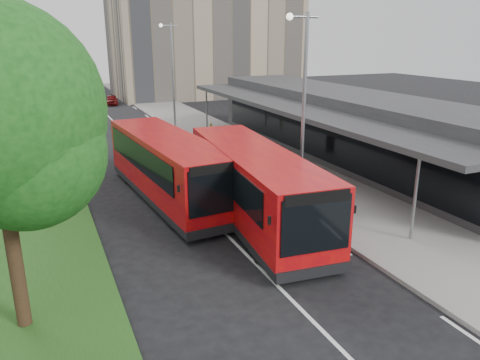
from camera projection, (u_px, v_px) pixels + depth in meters
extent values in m
plane|color=black|center=(230.00, 238.00, 17.49)|extent=(120.00, 120.00, 0.00)
cube|color=gray|center=(204.00, 129.00, 37.26)|extent=(5.00, 80.00, 0.15)
cube|color=#1D4A18|center=(26.00, 144.00, 32.30)|extent=(5.00, 80.00, 0.10)
cube|color=silver|center=(143.00, 151.00, 30.61)|extent=(0.12, 70.00, 0.01)
cube|color=silver|center=(472.00, 337.00, 11.74)|extent=(0.12, 2.00, 0.01)
cube|color=silver|center=(335.00, 244.00, 16.99)|extent=(0.12, 2.00, 0.01)
cube|color=silver|center=(262.00, 194.00, 22.25)|extent=(0.12, 2.00, 0.01)
cube|color=silver|center=(217.00, 164.00, 27.50)|extent=(0.12, 2.00, 0.01)
cube|color=silver|center=(187.00, 143.00, 32.75)|extent=(0.12, 2.00, 0.01)
cube|color=silver|center=(164.00, 128.00, 38.00)|extent=(0.12, 2.00, 0.01)
cube|color=silver|center=(148.00, 117.00, 43.25)|extent=(0.12, 2.00, 0.01)
cube|color=silver|center=(135.00, 108.00, 48.50)|extent=(0.12, 2.00, 0.01)
cube|color=silver|center=(124.00, 101.00, 53.75)|extent=(0.12, 2.00, 0.01)
cube|color=silver|center=(116.00, 95.00, 59.00)|extent=(0.12, 2.00, 0.01)
cube|color=tan|center=(204.00, 20.00, 56.91)|extent=(22.00, 12.00, 18.00)
cube|color=#29292B|center=(348.00, 126.00, 28.09)|extent=(5.00, 26.00, 4.00)
cube|color=black|center=(312.00, 136.00, 27.25)|extent=(0.06, 24.00, 2.20)
cube|color=#29292B|center=(294.00, 109.00, 26.25)|extent=(2.80, 26.00, 0.25)
cylinder|color=gray|center=(415.00, 200.00, 16.62)|extent=(0.12, 0.12, 3.30)
cylinder|color=gray|center=(207.00, 111.00, 35.88)|extent=(0.12, 0.12, 3.30)
cylinder|color=black|center=(15.00, 257.00, 11.60)|extent=(0.36, 0.36, 4.00)
sphere|color=#124612|center=(26.00, 151.00, 10.66)|extent=(3.64, 3.64, 3.64)
cylinder|color=black|center=(20.00, 150.00, 22.08)|extent=(0.36, 0.36, 4.11)
sphere|color=#124612|center=(9.00, 69.00, 20.97)|extent=(5.23, 5.23, 5.23)
sphere|color=#124612|center=(26.00, 91.00, 21.13)|extent=(3.74, 3.74, 3.74)
cylinder|color=black|center=(23.00, 116.00, 32.65)|extent=(0.36, 0.36, 3.64)
sphere|color=#124612|center=(16.00, 68.00, 31.67)|extent=(4.64, 4.64, 4.64)
sphere|color=#124612|center=(27.00, 80.00, 31.79)|extent=(3.31, 3.31, 3.31)
sphere|color=#124612|center=(9.00, 76.00, 32.09)|extent=(3.64, 3.64, 3.64)
cylinder|color=gray|center=(304.00, 113.00, 19.61)|extent=(0.16, 0.16, 8.00)
cylinder|color=gray|center=(303.00, 17.00, 18.40)|extent=(1.40, 0.10, 0.10)
sphere|color=silver|center=(290.00, 17.00, 18.17)|extent=(0.28, 0.28, 0.28)
cylinder|color=gray|center=(173.00, 76.00, 37.11)|extent=(0.16, 0.16, 8.00)
cylinder|color=gray|center=(168.00, 25.00, 35.90)|extent=(1.40, 0.10, 0.10)
sphere|color=silver|center=(161.00, 25.00, 35.67)|extent=(0.28, 0.28, 0.28)
cube|color=red|center=(254.00, 183.00, 18.52)|extent=(3.41, 10.65, 2.64)
cube|color=black|center=(254.00, 213.00, 18.91)|extent=(3.43, 10.68, 0.30)
cube|color=black|center=(316.00, 225.00, 13.68)|extent=(2.24, 0.25, 1.75)
cube|color=black|center=(218.00, 144.00, 23.16)|extent=(2.19, 0.24, 1.30)
cube|color=black|center=(221.00, 172.00, 18.27)|extent=(0.84, 8.95, 1.20)
cube|color=black|center=(281.00, 166.00, 19.04)|extent=(0.84, 8.95, 1.20)
cube|color=black|center=(314.00, 273.00, 14.13)|extent=(2.49, 0.30, 0.35)
cube|color=black|center=(318.00, 198.00, 13.42)|extent=(2.09, 0.22, 0.35)
cube|color=black|center=(269.00, 220.00, 13.38)|extent=(0.09, 0.09, 0.25)
cube|color=black|center=(355.00, 209.00, 14.23)|extent=(0.09, 0.09, 0.25)
cylinder|color=black|center=(260.00, 250.00, 15.50)|extent=(0.38, 0.92, 0.90)
cylinder|color=black|center=(316.00, 242.00, 16.13)|extent=(0.38, 0.92, 0.90)
cylinder|color=black|center=(208.00, 189.00, 21.64)|extent=(0.38, 0.92, 0.90)
cylinder|color=black|center=(250.00, 184.00, 22.28)|extent=(0.38, 0.92, 0.90)
cube|color=red|center=(168.00, 164.00, 21.17)|extent=(3.31, 10.53, 2.62)
cube|color=black|center=(169.00, 191.00, 21.55)|extent=(3.33, 10.55, 0.30)
cube|color=black|center=(217.00, 191.00, 16.72)|extent=(2.22, 0.23, 1.73)
cube|color=black|center=(135.00, 135.00, 25.42)|extent=(2.17, 0.23, 1.28)
cube|color=black|center=(138.00, 156.00, 20.72)|extent=(0.78, 8.86, 1.18)
cube|color=black|center=(191.00, 150.00, 21.85)|extent=(0.78, 8.86, 1.18)
cube|color=black|center=(218.00, 231.00, 17.16)|extent=(2.47, 0.28, 0.35)
cube|color=black|center=(217.00, 169.00, 16.46)|extent=(2.07, 0.21, 0.35)
cube|color=black|center=(179.00, 189.00, 16.20)|extent=(0.09, 0.09, 0.25)
cube|color=black|center=(248.00, 178.00, 17.45)|extent=(0.09, 0.09, 0.25)
cylinder|color=black|center=(173.00, 218.00, 18.24)|extent=(0.37, 0.91, 0.89)
cylinder|color=black|center=(221.00, 209.00, 19.18)|extent=(0.37, 0.91, 0.89)
cylinder|color=black|center=(127.00, 174.00, 23.89)|extent=(0.37, 0.91, 0.89)
cylinder|color=black|center=(166.00, 169.00, 24.82)|extent=(0.37, 0.91, 0.89)
cylinder|color=#362016|center=(262.00, 151.00, 27.95)|extent=(0.71, 0.71, 1.00)
cylinder|color=#FFB80D|center=(211.00, 130.00, 34.34)|extent=(0.17, 0.17, 0.91)
imported|color=#590C0D|center=(112.00, 100.00, 50.62)|extent=(1.66, 3.27, 1.07)
imported|color=navy|center=(78.00, 93.00, 55.52)|extent=(2.17, 4.30, 1.35)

